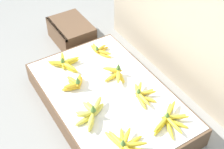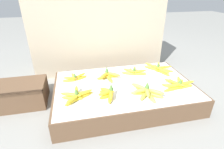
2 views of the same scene
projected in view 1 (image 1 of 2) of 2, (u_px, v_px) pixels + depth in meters
The scene contains 12 objects.
ground_plane at pixel (109, 109), 2.15m from camera, with size 10.00×10.00×0.00m, color gray.
display_platform at pixel (109, 102), 2.10m from camera, with size 1.15×0.73×0.16m.
back_vendor_table at pixel (191, 19), 2.23m from camera, with size 1.41×0.41×0.83m.
wooden_crate at pixel (71, 32), 2.67m from camera, with size 0.39×0.29×0.19m.
banana_bunch_front_left at pixel (65, 63), 2.23m from camera, with size 0.24×0.22×0.10m.
banana_bunch_front_midleft at pixel (75, 83), 2.07m from camera, with size 0.13×0.19×0.10m.
banana_bunch_front_midright at pixel (91, 113), 1.88m from camera, with size 0.23×0.24×0.11m.
banana_bunch_front_right at pixel (126, 145), 1.72m from camera, with size 0.29×0.18×0.09m.
banana_bunch_middle_left at pixel (100, 50), 2.34m from camera, with size 0.22×0.13×0.08m.
banana_bunch_middle_midleft at pixel (116, 73), 2.15m from camera, with size 0.21×0.16×0.10m.
banana_bunch_middle_midright at pixel (142, 95), 2.00m from camera, with size 0.23×0.16×0.09m.
banana_bunch_middle_right at pixel (170, 120), 1.85m from camera, with size 0.24×0.28×0.09m.
Camera 1 is at (1.22, -0.73, 1.63)m, focal length 50.00 mm.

